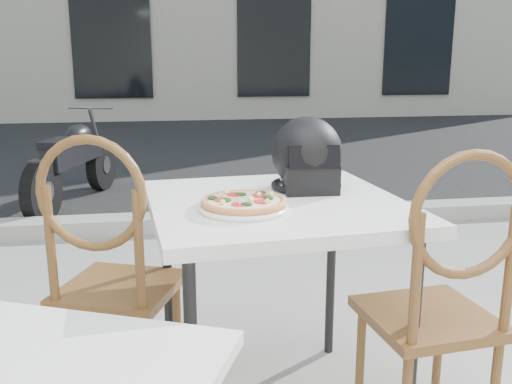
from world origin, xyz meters
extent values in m
cube|color=black|center=(0.00, 7.00, 0.00)|extent=(30.00, 8.00, 0.00)
cube|color=#9A9890|center=(0.00, 3.00, 0.06)|extent=(30.00, 0.25, 0.12)
cube|color=black|center=(-1.70, 10.98, 1.60)|extent=(1.60, 0.08, 2.20)
cube|color=black|center=(1.70, 10.98, 1.60)|extent=(1.60, 0.08, 2.20)
cube|color=black|center=(5.00, 10.98, 1.60)|extent=(1.60, 0.08, 2.20)
cube|color=silver|center=(-0.33, 0.51, 0.83)|extent=(0.97, 0.97, 0.04)
cylinder|color=black|center=(-0.66, 0.12, 0.40)|extent=(0.04, 0.04, 0.80)
cylinder|color=black|center=(0.07, 0.18, 0.40)|extent=(0.04, 0.04, 0.80)
cylinder|color=black|center=(-0.72, 0.85, 0.40)|extent=(0.04, 0.04, 0.80)
cylinder|color=black|center=(0.01, 0.91, 0.40)|extent=(0.04, 0.04, 0.80)
cylinder|color=white|center=(-0.46, 0.39, 0.86)|extent=(0.38, 0.38, 0.01)
torus|color=white|center=(-0.46, 0.39, 0.86)|extent=(0.40, 0.40, 0.02)
cylinder|color=#D8894F|center=(-0.46, 0.39, 0.87)|extent=(0.37, 0.37, 0.01)
torus|color=#D8894F|center=(-0.46, 0.39, 0.88)|extent=(0.38, 0.38, 0.02)
cylinder|color=red|center=(-0.46, 0.39, 0.88)|extent=(0.33, 0.33, 0.00)
cylinder|color=beige|center=(-0.46, 0.39, 0.89)|extent=(0.32, 0.32, 0.00)
cylinder|color=red|center=(-0.40, 0.43, 0.89)|extent=(0.07, 0.07, 0.00)
cylinder|color=red|center=(-0.48, 0.46, 0.89)|extent=(0.07, 0.07, 0.00)
cylinder|color=red|center=(-0.53, 0.39, 0.89)|extent=(0.07, 0.07, 0.00)
cylinder|color=red|center=(-0.48, 0.33, 0.89)|extent=(0.07, 0.07, 0.00)
cylinder|color=red|center=(-0.41, 0.35, 0.89)|extent=(0.07, 0.07, 0.00)
ellipsoid|color=#153413|center=(-0.46, 0.45, 0.89)|extent=(0.05, 0.04, 0.01)
ellipsoid|color=#153413|center=(-0.52, 0.38, 0.89)|extent=(0.04, 0.05, 0.01)
ellipsoid|color=#153413|center=(-0.38, 0.39, 0.89)|extent=(0.05, 0.05, 0.01)
ellipsoid|color=#153413|center=(-0.46, 0.32, 0.89)|extent=(0.05, 0.04, 0.01)
ellipsoid|color=#153413|center=(-0.39, 0.46, 0.89)|extent=(0.05, 0.05, 0.01)
ellipsoid|color=#153413|center=(-0.56, 0.42, 0.89)|extent=(0.04, 0.05, 0.01)
cylinder|color=#F8E298|center=(-0.44, 0.37, 0.89)|extent=(0.02, 0.03, 0.02)
cylinder|color=#F8E298|center=(-0.54, 0.44, 0.89)|extent=(0.02, 0.02, 0.02)
cylinder|color=#F8E298|center=(-0.40, 0.43, 0.89)|extent=(0.03, 0.03, 0.02)
cylinder|color=#F8E298|center=(-0.51, 0.48, 0.89)|extent=(0.02, 0.03, 0.02)
cylinder|color=#F8E298|center=(-0.39, 0.33, 0.89)|extent=(0.02, 0.02, 0.02)
cylinder|color=#F8E298|center=(-0.54, 0.34, 0.89)|extent=(0.03, 0.03, 0.02)
cylinder|color=#F8E298|center=(-0.36, 0.42, 0.89)|extent=(0.02, 0.03, 0.02)
cylinder|color=#F8E298|center=(-0.48, 0.33, 0.89)|extent=(0.02, 0.02, 0.02)
ellipsoid|color=black|center=(-0.18, 0.67, 0.99)|extent=(0.28, 0.29, 0.28)
cube|color=black|center=(-0.18, 0.59, 0.90)|extent=(0.20, 0.11, 0.11)
torus|color=black|center=(-0.18, 0.67, 0.86)|extent=(0.28, 0.28, 0.02)
cube|color=black|center=(-0.18, 0.55, 1.00)|extent=(0.19, 0.04, 0.09)
cube|color=brown|center=(0.17, 0.27, 0.47)|extent=(0.46, 0.46, 0.04)
cylinder|color=brown|center=(0.31, 0.45, 0.23)|extent=(0.04, 0.04, 0.46)
cylinder|color=brown|center=(-0.02, 0.42, 0.23)|extent=(0.04, 0.04, 0.46)
cylinder|color=brown|center=(0.35, 0.11, 0.69)|extent=(0.04, 0.04, 0.44)
cylinder|color=brown|center=(0.02, 0.07, 0.69)|extent=(0.04, 0.04, 0.44)
torus|color=brown|center=(0.18, 0.09, 0.89)|extent=(0.41, 0.08, 0.41)
cube|color=brown|center=(-0.91, 0.69, 0.47)|extent=(0.55, 0.55, 0.04)
cylinder|color=brown|center=(-0.69, 0.78, 0.23)|extent=(0.04, 0.04, 0.46)
cylinder|color=brown|center=(-1.00, 0.91, 0.23)|extent=(0.04, 0.04, 0.46)
cylinder|color=brown|center=(-0.81, 0.47, 0.23)|extent=(0.04, 0.04, 0.46)
cylinder|color=brown|center=(-1.13, 0.59, 0.23)|extent=(0.04, 0.04, 0.46)
cylinder|color=brown|center=(-0.82, 0.46, 0.70)|extent=(0.04, 0.04, 0.44)
cylinder|color=brown|center=(-1.13, 0.58, 0.70)|extent=(0.04, 0.04, 0.44)
torus|color=brown|center=(-0.97, 0.52, 0.90)|extent=(0.40, 0.18, 0.41)
cylinder|color=black|center=(-1.36, 4.54, 0.26)|extent=(0.26, 0.54, 0.53)
cylinder|color=gray|center=(-1.36, 4.54, 0.26)|extent=(0.17, 0.21, 0.18)
cylinder|color=black|center=(-1.73, 3.36, 0.26)|extent=(0.26, 0.54, 0.53)
cylinder|color=gray|center=(-1.73, 3.36, 0.26)|extent=(0.17, 0.21, 0.18)
cube|color=black|center=(-1.55, 3.95, 0.49)|extent=(0.43, 0.93, 0.19)
ellipsoid|color=black|center=(-1.51, 4.08, 0.64)|extent=(0.30, 0.41, 0.20)
cube|color=black|center=(-1.63, 3.70, 0.62)|extent=(0.30, 0.47, 0.07)
cylinder|color=gray|center=(-1.39, 4.47, 0.55)|extent=(0.12, 0.28, 0.63)
cylinder|color=gray|center=(-1.42, 4.37, 0.86)|extent=(0.45, 0.16, 0.03)
cube|color=black|center=(-1.72, 3.38, 0.51)|extent=(0.18, 0.22, 0.04)
camera|label=1|loc=(-0.72, -1.44, 1.35)|focal=40.00mm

